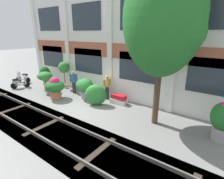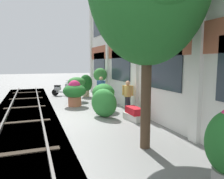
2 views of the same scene
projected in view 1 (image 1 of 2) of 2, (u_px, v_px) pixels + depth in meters
name	position (u px, v px, depth m)	size (l,w,h in m)	color
ground_plane	(84.00, 109.00, 10.03)	(80.00, 80.00, 0.00)	gray
apartment_facade	(113.00, 37.00, 10.94)	(16.41, 0.64, 7.86)	silver
rail_tracks	(47.00, 129.00, 8.17)	(24.05, 2.80, 0.43)	#423F3A
broadleaf_tree	(163.00, 21.00, 7.08)	(3.46, 3.29, 7.11)	#4C3826
potted_plant_tall_urn	(45.00, 77.00, 12.61)	(1.08, 1.08, 1.49)	tan
potted_plant_fluted_column	(85.00, 87.00, 11.40)	(1.12, 1.12, 1.35)	gray
potted_plant_ribbed_drum	(45.00, 75.00, 14.16)	(0.90, 0.90, 1.56)	tan
potted_plant_glazed_jar	(222.00, 119.00, 6.85)	(0.86, 0.86, 1.67)	gray
potted_plant_stone_basin	(55.00, 87.00, 11.39)	(1.27, 1.27, 1.44)	#B76647
potted_plant_square_trough	(119.00, 99.00, 10.75)	(1.07, 0.61, 0.56)	beige
potted_plant_low_pan	(64.00, 68.00, 13.33)	(0.85, 0.85, 2.06)	tan
scooter_near_curb	(19.00, 83.00, 13.62)	(0.69, 1.32, 0.98)	black
scooter_second_parked	(24.00, 77.00, 15.19)	(1.31, 0.72, 0.98)	black
resident_by_doorway	(74.00, 81.00, 12.41)	(0.40, 0.40, 1.61)	#282833
resident_watching_tracks	(107.00, 86.00, 11.30)	(0.34, 0.46, 1.58)	#282833
topiary_hedge	(96.00, 95.00, 10.42)	(1.32, 0.70, 1.26)	#2D7A33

